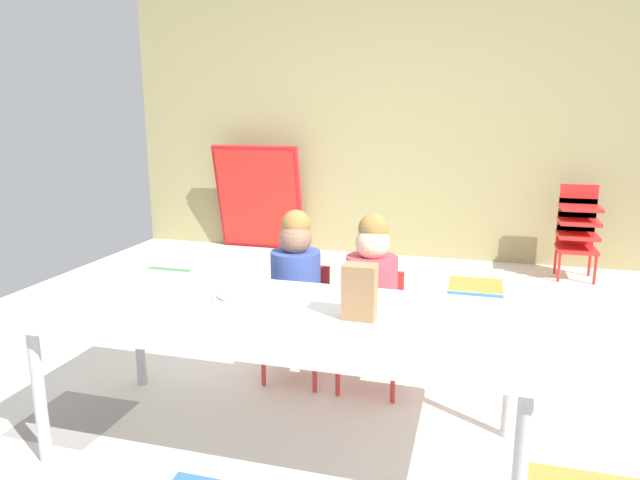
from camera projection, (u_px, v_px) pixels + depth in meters
ground_plane at (310, 363)px, 3.30m from camera, size 5.27×5.32×0.02m
back_wall at (389, 125)px, 5.52m from camera, size 5.27×0.10×2.56m
craft_table at (283, 322)px, 2.34m from camera, size 2.00×0.83×0.62m
seated_child_near_camera at (296, 280)px, 2.98m from camera, size 0.32×0.32×0.92m
seated_child_middle_seat at (372, 286)px, 2.88m from camera, size 0.32×0.31×0.92m
kid_chair_red_stack at (578, 226)px, 4.86m from camera, size 0.32×0.30×0.80m
folded_activity_table at (259, 198)px, 5.83m from camera, size 0.90×0.29×1.09m
paper_bag_brown at (360, 292)px, 2.23m from camera, size 0.13×0.09×0.22m
paper_plate_near_edge at (232, 299)px, 2.47m from camera, size 0.18×0.18×0.01m
donut_powdered_on_plate at (232, 294)px, 2.47m from camera, size 0.12×0.12×0.04m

